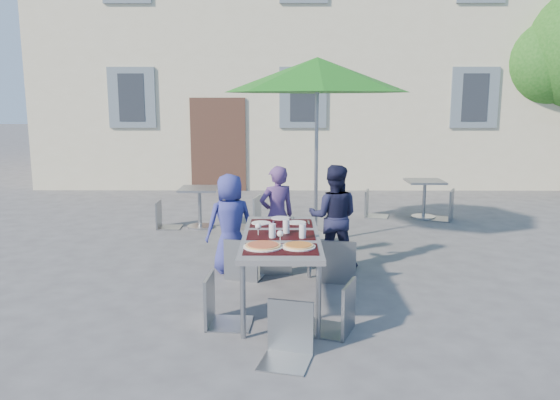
{
  "coord_description": "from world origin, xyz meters",
  "views": [
    {
      "loc": [
        -0.47,
        -5.46,
        2.14
      ],
      "look_at": [
        -0.5,
        0.97,
        0.96
      ],
      "focal_mm": 35.0,
      "sensor_mm": 36.0,
      "label": 1
    }
  ],
  "objects_px": {
    "dining_table": "(281,240)",
    "pizza_near_left": "(263,246)",
    "child_0": "(230,223)",
    "child_2": "(334,217)",
    "chair_5": "(288,299)",
    "chair_4": "(339,276)",
    "chair_2": "(338,234)",
    "child_1": "(277,216)",
    "pizza_near_right": "(299,246)",
    "cafe_table_0": "(200,202)",
    "patio_umbrella": "(317,76)",
    "bg_chair_l_0": "(164,198)",
    "bg_chair_l_1": "(372,187)",
    "chair_3": "(219,270)",
    "bg_chair_r_0": "(251,192)",
    "chair_1": "(275,232)",
    "bg_chair_r_1": "(446,186)",
    "cafe_table_1": "(424,193)",
    "chair_0": "(243,233)"
  },
  "relations": [
    {
      "from": "bg_chair_l_0",
      "to": "bg_chair_r_0",
      "type": "distance_m",
      "value": 1.48
    },
    {
      "from": "dining_table",
      "to": "child_2",
      "type": "xyz_separation_m",
      "value": [
        0.67,
        1.28,
        -0.03
      ]
    },
    {
      "from": "chair_2",
      "to": "chair_5",
      "type": "bearing_deg",
      "value": -107.07
    },
    {
      "from": "pizza_near_right",
      "to": "cafe_table_0",
      "type": "height_order",
      "value": "pizza_near_right"
    },
    {
      "from": "chair_4",
      "to": "chair_5",
      "type": "relative_size",
      "value": 1.05
    },
    {
      "from": "dining_table",
      "to": "chair_3",
      "type": "distance_m",
      "value": 0.82
    },
    {
      "from": "dining_table",
      "to": "child_0",
      "type": "relative_size",
      "value": 1.48
    },
    {
      "from": "pizza_near_right",
      "to": "cafe_table_1",
      "type": "distance_m",
      "value": 5.41
    },
    {
      "from": "pizza_near_left",
      "to": "cafe_table_0",
      "type": "height_order",
      "value": "pizza_near_left"
    },
    {
      "from": "chair_5",
      "to": "bg_chair_l_0",
      "type": "height_order",
      "value": "chair_5"
    },
    {
      "from": "chair_4",
      "to": "cafe_table_0",
      "type": "distance_m",
      "value": 4.66
    },
    {
      "from": "bg_chair_r_1",
      "to": "chair_2",
      "type": "bearing_deg",
      "value": -123.66
    },
    {
      "from": "chair_5",
      "to": "bg_chair_r_1",
      "type": "bearing_deg",
      "value": 61.89
    },
    {
      "from": "chair_4",
      "to": "bg_chair_l_0",
      "type": "distance_m",
      "value": 4.94
    },
    {
      "from": "child_1",
      "to": "patio_umbrella",
      "type": "bearing_deg",
      "value": -139.12
    },
    {
      "from": "chair_4",
      "to": "chair_3",
      "type": "bearing_deg",
      "value": 171.04
    },
    {
      "from": "cafe_table_0",
      "to": "patio_umbrella",
      "type": "bearing_deg",
      "value": -26.79
    },
    {
      "from": "bg_chair_l_1",
      "to": "chair_5",
      "type": "bearing_deg",
      "value": -105.83
    },
    {
      "from": "chair_0",
      "to": "child_1",
      "type": "bearing_deg",
      "value": 57.25
    },
    {
      "from": "pizza_near_left",
      "to": "cafe_table_1",
      "type": "bearing_deg",
      "value": 59.95
    },
    {
      "from": "dining_table",
      "to": "chair_5",
      "type": "height_order",
      "value": "chair_5"
    },
    {
      "from": "child_2",
      "to": "chair_1",
      "type": "xyz_separation_m",
      "value": [
        -0.75,
        -0.2,
        -0.14
      ]
    },
    {
      "from": "chair_0",
      "to": "cafe_table_1",
      "type": "bearing_deg",
      "value": 48.76
    },
    {
      "from": "patio_umbrella",
      "to": "bg_chair_l_1",
      "type": "distance_m",
      "value": 2.95
    },
    {
      "from": "bg_chair_l_0",
      "to": "bg_chair_l_1",
      "type": "relative_size",
      "value": 0.93
    },
    {
      "from": "pizza_near_left",
      "to": "chair_1",
      "type": "distance_m",
      "value": 1.59
    },
    {
      "from": "child_2",
      "to": "chair_2",
      "type": "distance_m",
      "value": 0.54
    },
    {
      "from": "chair_2",
      "to": "bg_chair_l_1",
      "type": "xyz_separation_m",
      "value": [
        1.01,
        3.72,
        -0.03
      ]
    },
    {
      "from": "child_1",
      "to": "chair_5",
      "type": "distance_m",
      "value": 2.7
    },
    {
      "from": "pizza_near_left",
      "to": "bg_chair_r_0",
      "type": "relative_size",
      "value": 0.36
    },
    {
      "from": "child_2",
      "to": "chair_5",
      "type": "bearing_deg",
      "value": 84.59
    },
    {
      "from": "dining_table",
      "to": "bg_chair_l_1",
      "type": "height_order",
      "value": "bg_chair_l_1"
    },
    {
      "from": "pizza_near_right",
      "to": "child_0",
      "type": "height_order",
      "value": "child_0"
    },
    {
      "from": "child_2",
      "to": "bg_chair_l_0",
      "type": "bearing_deg",
      "value": -31.88
    },
    {
      "from": "bg_chair_l_1",
      "to": "child_2",
      "type": "bearing_deg",
      "value": -107.66
    },
    {
      "from": "child_0",
      "to": "chair_3",
      "type": "bearing_deg",
      "value": 66.88
    },
    {
      "from": "dining_table",
      "to": "pizza_near_left",
      "type": "relative_size",
      "value": 4.88
    },
    {
      "from": "child_0",
      "to": "child_1",
      "type": "height_order",
      "value": "child_1"
    },
    {
      "from": "cafe_table_1",
      "to": "bg_chair_l_1",
      "type": "bearing_deg",
      "value": 171.79
    },
    {
      "from": "pizza_near_left",
      "to": "chair_3",
      "type": "distance_m",
      "value": 0.48
    },
    {
      "from": "chair_4",
      "to": "bg_chair_r_0",
      "type": "bearing_deg",
      "value": 104.05
    },
    {
      "from": "dining_table",
      "to": "chair_4",
      "type": "relative_size",
      "value": 1.96
    },
    {
      "from": "chair_1",
      "to": "cafe_table_0",
      "type": "xyz_separation_m",
      "value": [
        -1.3,
        2.43,
        -0.07
      ]
    },
    {
      "from": "pizza_near_right",
      "to": "bg_chair_l_1",
      "type": "bearing_deg",
      "value": 73.02
    },
    {
      "from": "child_1",
      "to": "chair_1",
      "type": "xyz_separation_m",
      "value": [
        -0.03,
        -0.36,
        -0.13
      ]
    },
    {
      "from": "chair_4",
      "to": "chair_5",
      "type": "bearing_deg",
      "value": -132.36
    },
    {
      "from": "chair_0",
      "to": "bg_chair_r_0",
      "type": "height_order",
      "value": "bg_chair_r_0"
    },
    {
      "from": "child_2",
      "to": "chair_3",
      "type": "height_order",
      "value": "child_2"
    },
    {
      "from": "child_0",
      "to": "child_1",
      "type": "xyz_separation_m",
      "value": [
        0.58,
        0.31,
        0.03
      ]
    },
    {
      "from": "pizza_near_left",
      "to": "child_1",
      "type": "bearing_deg",
      "value": 86.67
    }
  ]
}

